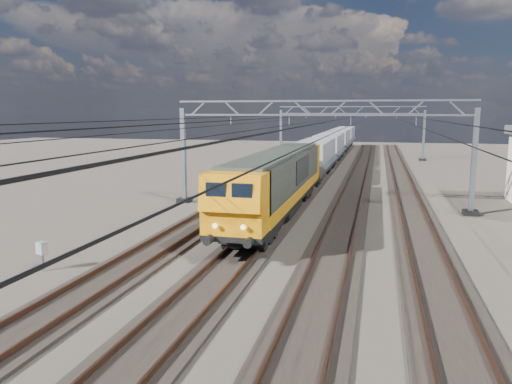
% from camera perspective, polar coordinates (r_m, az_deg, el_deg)
% --- Properties ---
extents(ground, '(160.00, 160.00, 0.00)m').
position_cam_1_polar(ground, '(29.65, 6.16, -3.27)').
color(ground, black).
rests_on(ground, ground).
extents(track_outer_west, '(2.60, 140.00, 0.30)m').
position_cam_1_polar(track_outer_west, '(30.98, -4.91, -2.57)').
color(track_outer_west, black).
rests_on(track_outer_west, ground).
extents(track_loco, '(2.60, 140.00, 0.30)m').
position_cam_1_polar(track_loco, '(29.96, 2.36, -2.95)').
color(track_loco, black).
rests_on(track_loco, ground).
extents(track_inner_east, '(2.60, 140.00, 0.30)m').
position_cam_1_polar(track_inner_east, '(29.45, 10.03, -3.30)').
color(track_inner_east, black).
rests_on(track_inner_east, ground).
extents(track_outer_east, '(2.60, 140.00, 0.30)m').
position_cam_1_polar(track_outer_east, '(29.48, 17.82, -3.59)').
color(track_outer_east, black).
rests_on(track_outer_east, ground).
extents(catenary_gantry_mid, '(19.90, 0.90, 7.11)m').
position_cam_1_polar(catenary_gantry_mid, '(33.03, 7.21, 4.83)').
color(catenary_gantry_mid, gray).
rests_on(catenary_gantry_mid, ground).
extents(catenary_gantry_far, '(19.90, 0.90, 7.11)m').
position_cam_1_polar(catenary_gantry_far, '(68.87, 10.70, 6.95)').
color(catenary_gantry_far, gray).
rests_on(catenary_gantry_far, ground).
extents(overhead_wires, '(12.03, 140.00, 0.53)m').
position_cam_1_polar(overhead_wires, '(36.92, 7.99, 8.13)').
color(overhead_wires, black).
rests_on(overhead_wires, ground).
extents(locomotive, '(2.76, 21.10, 3.62)m').
position_cam_1_polar(locomotive, '(29.94, 2.54, 1.42)').
color(locomotive, black).
rests_on(locomotive, ground).
extents(hopper_wagon_lead, '(3.38, 13.00, 3.25)m').
position_cam_1_polar(hopper_wagon_lead, '(47.33, 6.73, 4.09)').
color(hopper_wagon_lead, black).
rests_on(hopper_wagon_lead, ground).
extents(hopper_wagon_mid, '(3.38, 13.00, 3.25)m').
position_cam_1_polar(hopper_wagon_mid, '(61.41, 8.38, 5.20)').
color(hopper_wagon_mid, black).
rests_on(hopper_wagon_mid, ground).
extents(hopper_wagon_third, '(3.38, 13.00, 3.25)m').
position_cam_1_polar(hopper_wagon_third, '(75.53, 9.42, 5.89)').
color(hopper_wagon_third, black).
rests_on(hopper_wagon_third, ground).
extents(hopper_wagon_fourth, '(3.38, 13.00, 3.25)m').
position_cam_1_polar(hopper_wagon_fourth, '(89.68, 10.13, 6.36)').
color(hopper_wagon_fourth, black).
rests_on(hopper_wagon_fourth, ground).
extents(trackside_cabinet, '(0.48, 0.41, 1.20)m').
position_cam_1_polar(trackside_cabinet, '(21.88, -23.28, -5.99)').
color(trackside_cabinet, gray).
rests_on(trackside_cabinet, ground).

